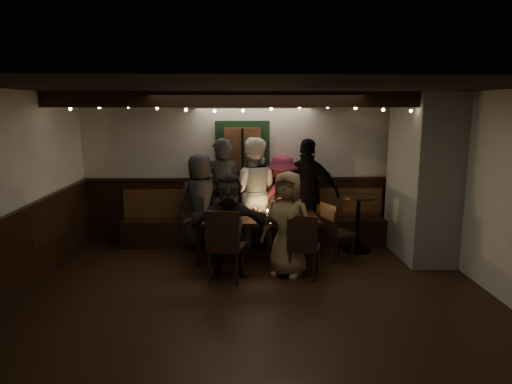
{
  "coord_description": "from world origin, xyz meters",
  "views": [
    {
      "loc": [
        -0.26,
        -5.54,
        2.39
      ],
      "look_at": [
        0.01,
        1.6,
        1.05
      ],
      "focal_mm": 32.0,
      "sensor_mm": 36.0,
      "label": 1
    }
  ],
  "objects_px": {
    "person_a": "(201,201)",
    "person_g": "(287,224)",
    "dining_table": "(256,221)",
    "person_c": "(253,192)",
    "chair_near_left": "(224,242)",
    "chair_near_right": "(303,243)",
    "person_e": "(308,193)",
    "high_top": "(358,216)",
    "chair_end": "(334,228)",
    "person_f": "(229,225)",
    "person_b": "(222,193)",
    "person_d": "(282,201)"
  },
  "relations": [
    {
      "from": "chair_near_right",
      "to": "person_e",
      "type": "bearing_deg",
      "value": 79.6
    },
    {
      "from": "chair_end",
      "to": "person_c",
      "type": "distance_m",
      "value": 1.56
    },
    {
      "from": "high_top",
      "to": "chair_end",
      "type": "bearing_deg",
      "value": -138.45
    },
    {
      "from": "chair_near_left",
      "to": "person_g",
      "type": "distance_m",
      "value": 0.94
    },
    {
      "from": "chair_end",
      "to": "person_g",
      "type": "height_order",
      "value": "person_g"
    },
    {
      "from": "dining_table",
      "to": "high_top",
      "type": "bearing_deg",
      "value": 12.51
    },
    {
      "from": "dining_table",
      "to": "person_e",
      "type": "relative_size",
      "value": 1.03
    },
    {
      "from": "dining_table",
      "to": "chair_end",
      "type": "relative_size",
      "value": 2.12
    },
    {
      "from": "dining_table",
      "to": "person_c",
      "type": "relative_size",
      "value": 1.02
    },
    {
      "from": "person_b",
      "to": "person_f",
      "type": "height_order",
      "value": "person_b"
    },
    {
      "from": "person_c",
      "to": "person_e",
      "type": "height_order",
      "value": "person_c"
    },
    {
      "from": "person_e",
      "to": "person_c",
      "type": "bearing_deg",
      "value": 21.37
    },
    {
      "from": "person_f",
      "to": "person_d",
      "type": "bearing_deg",
      "value": 55.9
    },
    {
      "from": "person_a",
      "to": "person_g",
      "type": "distance_m",
      "value": 1.93
    },
    {
      "from": "person_g",
      "to": "person_e",
      "type": "bearing_deg",
      "value": 95.66
    },
    {
      "from": "dining_table",
      "to": "person_b",
      "type": "relative_size",
      "value": 1.02
    },
    {
      "from": "person_c",
      "to": "person_e",
      "type": "xyz_separation_m",
      "value": [
        0.95,
        -0.03,
        -0.01
      ]
    },
    {
      "from": "dining_table",
      "to": "high_top",
      "type": "xyz_separation_m",
      "value": [
        1.71,
        0.38,
        -0.03
      ]
    },
    {
      "from": "chair_near_left",
      "to": "person_g",
      "type": "bearing_deg",
      "value": 16.63
    },
    {
      "from": "chair_near_right",
      "to": "person_a",
      "type": "relative_size",
      "value": 0.57
    },
    {
      "from": "person_g",
      "to": "person_a",
      "type": "bearing_deg",
      "value": 159.0
    },
    {
      "from": "person_d",
      "to": "person_g",
      "type": "distance_m",
      "value": 1.47
    },
    {
      "from": "chair_end",
      "to": "person_c",
      "type": "height_order",
      "value": "person_c"
    },
    {
      "from": "dining_table",
      "to": "person_e",
      "type": "xyz_separation_m",
      "value": [
        0.91,
        0.73,
        0.3
      ]
    },
    {
      "from": "chair_near_left",
      "to": "chair_near_right",
      "type": "xyz_separation_m",
      "value": [
        1.09,
        0.11,
        -0.06
      ]
    },
    {
      "from": "dining_table",
      "to": "person_c",
      "type": "height_order",
      "value": "person_c"
    },
    {
      "from": "chair_near_left",
      "to": "person_c",
      "type": "xyz_separation_m",
      "value": [
        0.44,
        1.72,
        0.36
      ]
    },
    {
      "from": "person_f",
      "to": "dining_table",
      "type": "bearing_deg",
      "value": 56.14
    },
    {
      "from": "chair_near_right",
      "to": "dining_table",
      "type": "bearing_deg",
      "value": 126.07
    },
    {
      "from": "dining_table",
      "to": "person_a",
      "type": "bearing_deg",
      "value": 143.29
    },
    {
      "from": "person_b",
      "to": "person_d",
      "type": "relative_size",
      "value": 1.19
    },
    {
      "from": "person_c",
      "to": "person_f",
      "type": "xyz_separation_m",
      "value": [
        -0.38,
        -1.45,
        -0.19
      ]
    },
    {
      "from": "person_g",
      "to": "person_f",
      "type": "bearing_deg",
      "value": -155.44
    },
    {
      "from": "person_e",
      "to": "person_f",
      "type": "bearing_deg",
      "value": 70.2
    },
    {
      "from": "high_top",
      "to": "person_c",
      "type": "relative_size",
      "value": 0.5
    },
    {
      "from": "chair_near_left",
      "to": "person_e",
      "type": "height_order",
      "value": "person_e"
    },
    {
      "from": "chair_end",
      "to": "person_d",
      "type": "relative_size",
      "value": 0.57
    },
    {
      "from": "chair_near_right",
      "to": "person_g",
      "type": "relative_size",
      "value": 0.62
    },
    {
      "from": "person_a",
      "to": "person_g",
      "type": "relative_size",
      "value": 1.08
    },
    {
      "from": "dining_table",
      "to": "chair_end",
      "type": "bearing_deg",
      "value": -2.92
    },
    {
      "from": "person_b",
      "to": "dining_table",
      "type": "bearing_deg",
      "value": 128.72
    },
    {
      "from": "person_b",
      "to": "person_d",
      "type": "distance_m",
      "value": 1.04
    },
    {
      "from": "person_e",
      "to": "chair_end",
      "type": "bearing_deg",
      "value": 134.25
    },
    {
      "from": "chair_near_right",
      "to": "person_c",
      "type": "xyz_separation_m",
      "value": [
        -0.66,
        1.62,
        0.42
      ]
    },
    {
      "from": "chair_near_left",
      "to": "chair_end",
      "type": "relative_size",
      "value": 1.14
    },
    {
      "from": "person_a",
      "to": "person_b",
      "type": "height_order",
      "value": "person_b"
    },
    {
      "from": "person_c",
      "to": "high_top",
      "type": "bearing_deg",
      "value": 172.78
    },
    {
      "from": "person_b",
      "to": "person_d",
      "type": "bearing_deg",
      "value": -175.81
    },
    {
      "from": "chair_near_left",
      "to": "person_f",
      "type": "distance_m",
      "value": 0.32
    },
    {
      "from": "chair_near_right",
      "to": "person_e",
      "type": "relative_size",
      "value": 0.5
    }
  ]
}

